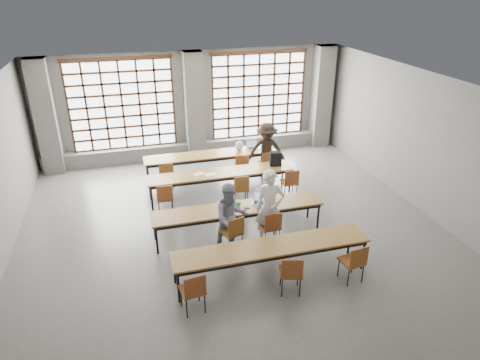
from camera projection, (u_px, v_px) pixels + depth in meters
name	position (u px, v px, depth m)	size (l,w,h in m)	color
floor	(237.00, 238.00, 10.06)	(11.00, 11.00, 0.00)	#52524F
ceiling	(236.00, 90.00, 8.56)	(11.00, 11.00, 0.00)	silver
wall_back	(193.00, 104.00, 14.09)	(10.00, 10.00, 0.00)	slate
wall_right	(432.00, 148.00, 10.52)	(11.00, 11.00, 0.00)	slate
column_left	(46.00, 118.00, 12.76)	(0.60, 0.55, 3.50)	#595957
column_mid	(194.00, 107.00, 13.85)	(0.60, 0.55, 3.50)	#595957
column_right	(322.00, 97.00, 14.94)	(0.60, 0.55, 3.50)	#595957
window_left	(122.00, 106.00, 13.41)	(3.32, 0.12, 3.00)	white
window_right	(259.00, 96.00, 14.51)	(3.32, 0.12, 3.00)	white
sill_ledge	(196.00, 149.00, 14.56)	(9.80, 0.35, 0.50)	#595957
desk_row_a	(211.00, 156.00, 12.91)	(4.00, 0.70, 0.73)	brown
desk_row_b	(221.00, 174.00, 11.70)	(4.00, 0.70, 0.73)	brown
desk_row_c	(238.00, 210.00, 9.92)	(4.00, 0.70, 0.73)	brown
desk_row_d	(272.00, 248.00, 8.51)	(4.00, 0.70, 0.73)	brown
chair_back_left	(167.00, 173.00, 12.08)	(0.49, 0.49, 0.88)	brown
chair_back_mid	(242.00, 165.00, 12.61)	(0.48, 0.48, 0.88)	brown
chair_back_right	(268.00, 162.00, 12.81)	(0.44, 0.44, 0.88)	brown
chair_mid_left	(165.00, 196.00, 10.81)	(0.44, 0.45, 0.88)	brown
chair_mid_centre	(241.00, 187.00, 11.30)	(0.46, 0.46, 0.88)	brown
chair_mid_right	(290.00, 181.00, 11.64)	(0.44, 0.45, 0.88)	brown
chair_front_left	(233.00, 230.00, 9.36)	(0.53, 0.53, 0.88)	brown
chair_front_right	(271.00, 225.00, 9.57)	(0.42, 0.43, 0.88)	brown
chair_near_left	(194.00, 289.00, 7.60)	(0.47, 0.48, 0.88)	brown
chair_near_mid	(291.00, 271.00, 8.06)	(0.52, 0.52, 0.88)	brown
chair_near_right	(355.00, 260.00, 8.38)	(0.46, 0.47, 0.88)	brown
student_male	(270.00, 208.00, 9.53)	(0.65, 0.43, 1.79)	silver
student_female	(231.00, 217.00, 9.35)	(0.77, 0.60, 1.59)	#171C47
student_back	(267.00, 150.00, 12.79)	(1.10, 0.63, 1.71)	black
laptop_front	(260.00, 200.00, 10.09)	(0.46, 0.44, 0.26)	silver
laptop_back	(252.00, 146.00, 13.28)	(0.38, 0.32, 0.26)	silver
mouse	(277.00, 202.00, 10.09)	(0.10, 0.06, 0.04)	silver
green_box	(235.00, 204.00, 9.93)	(0.25, 0.09, 0.09)	green
phone	(247.00, 208.00, 9.84)	(0.13, 0.06, 0.01)	black
paper_sheet_a	(199.00, 174.00, 11.56)	(0.30, 0.21, 0.00)	silver
paper_sheet_b	(210.00, 174.00, 11.55)	(0.30, 0.21, 0.00)	white
backpack	(276.00, 159.00, 12.01)	(0.32, 0.20, 0.40)	black
plastic_bag	(239.00, 146.00, 13.09)	(0.26, 0.21, 0.29)	silver
red_pouch	(192.00, 288.00, 7.69)	(0.20, 0.08, 0.06)	#AE152C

